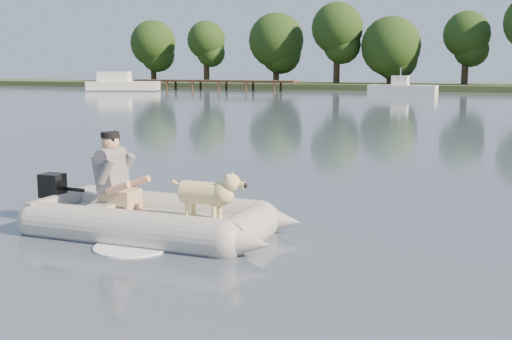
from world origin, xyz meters
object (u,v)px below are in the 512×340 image
at_px(man, 113,171).
at_px(dog, 203,197).
at_px(dinghy, 157,188).
at_px(cabin_cruiser, 123,81).
at_px(motorboat, 403,82).
at_px(dock, 214,85).

xyz_separation_m(man, dog, (1.45, 0.04, -0.28)).
bearing_deg(dinghy, cabin_cruiser, 123.58).
bearing_deg(motorboat, man, -84.53).
height_order(dog, motorboat, motorboat).
bearing_deg(man, motorboat, 93.74).
relative_size(dock, motorboat, 3.17).
distance_m(dinghy, dog, 0.70).
distance_m(cabin_cruiser, motorboat, 27.16).
xyz_separation_m(dock, motorboat, (20.15, -5.30, 0.57)).
relative_size(dock, dog, 17.95).
relative_size(man, motorboat, 0.20).
height_order(man, cabin_cruiser, cabin_cruiser).
bearing_deg(dinghy, motorboat, 94.66).
bearing_deg(dinghy, dog, 4.57).
distance_m(dock, motorboat, 20.84).
distance_m(man, cabin_cruiser, 55.47).
height_order(dinghy, man, man).
distance_m(man, motorboat, 46.39).
distance_m(dinghy, man, 0.78).
distance_m(man, dog, 1.48).
bearing_deg(dog, dock, 115.13).
bearing_deg(cabin_cruiser, motorboat, -21.02).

